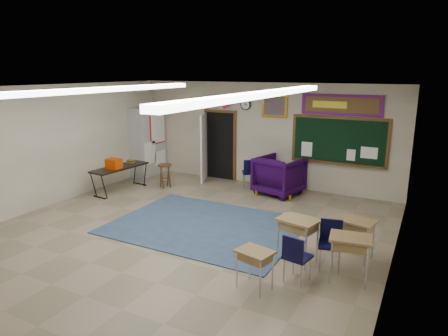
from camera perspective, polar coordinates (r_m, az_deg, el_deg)
The scene contains 24 objects.
floor at distance 8.35m, azimuth -6.69°, elevation -9.82°, with size 9.00×9.00×0.00m, color #87745D.
back_wall at distance 11.78m, azimuth 5.56°, elevation 4.78°, with size 8.00×0.04×3.00m, color beige.
left_wall at distance 10.64m, azimuth -25.04°, elevation 2.57°, with size 0.04×9.00×3.00m, color beige.
right_wall at distance 6.55m, azimuth 23.25°, elevation -3.61°, with size 0.04×9.00×3.00m, color beige.
ceiling at distance 7.67m, azimuth -7.32°, elevation 11.20°, with size 8.00×9.00×0.04m, color silver.
area_rug at distance 8.87m, azimuth -2.67°, elevation -8.22°, with size 4.00×3.00×0.02m, color #374E69.
fluorescent_strips at distance 7.67m, azimuth -7.31°, elevation 10.75°, with size 3.86×6.00×0.10m, color white, non-canonical shape.
doorway at distance 12.36m, azimuth -1.21°, elevation 3.18°, with size 1.10×0.89×2.16m.
chalkboard at distance 11.12m, azimuth 16.04°, elevation 3.58°, with size 2.55×0.14×1.30m.
bulletin_board at distance 11.00m, azimuth 16.39°, elevation 8.64°, with size 2.10×0.05×0.55m.
framed_art_print at distance 11.52m, azimuth 7.23°, elevation 8.79°, with size 0.75×0.05×0.65m.
wall_clock at distance 11.87m, azimuth 3.11°, elevation 9.02°, with size 0.32×0.05×0.32m.
wall_flags at distance 12.21m, azimuth -0.61°, elevation 9.79°, with size 1.16×0.06×0.70m, color red, non-canonical shape.
storage_cabinet at distance 13.16m, azimuth -10.75°, elevation 3.77°, with size 0.59×1.25×2.20m.
wingback_armchair at distance 11.06m, azimuth 7.89°, elevation -1.06°, with size 1.12×1.15×1.05m, color black.
student_chair_reading at distance 11.58m, azimuth 3.67°, elevation -0.75°, with size 0.43×0.43×0.86m, color black, non-canonical shape.
student_chair_desk_a at distance 6.66m, azimuth 10.48°, elevation -12.52°, with size 0.41×0.41×0.81m, color black, non-canonical shape.
student_chair_desk_b at distance 7.16m, azimuth 14.94°, elevation -10.72°, with size 0.42×0.42×0.84m, color black, non-canonical shape.
student_desk_front_left at distance 7.28m, azimuth 10.47°, elevation -9.77°, with size 0.77×0.64×0.81m.
student_desk_front_right at distance 7.66m, azimuth 18.26°, elevation -9.32°, with size 0.70×0.58×0.74m.
student_desk_back_left at distance 6.38m, azimuth 4.41°, elevation -13.99°, with size 0.62×0.52×0.65m.
student_desk_back_right at distance 6.85m, azimuth 17.45°, elevation -11.95°, with size 0.71×0.57×0.77m.
folding_table at distance 11.60m, azimuth -14.62°, elevation -1.36°, with size 0.73×1.77×0.98m.
wooden_stool at distance 11.73m, azimuth -8.41°, elevation -1.06°, with size 0.39×0.39×0.69m.
Camera 1 is at (4.39, -6.28, 3.33)m, focal length 32.00 mm.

